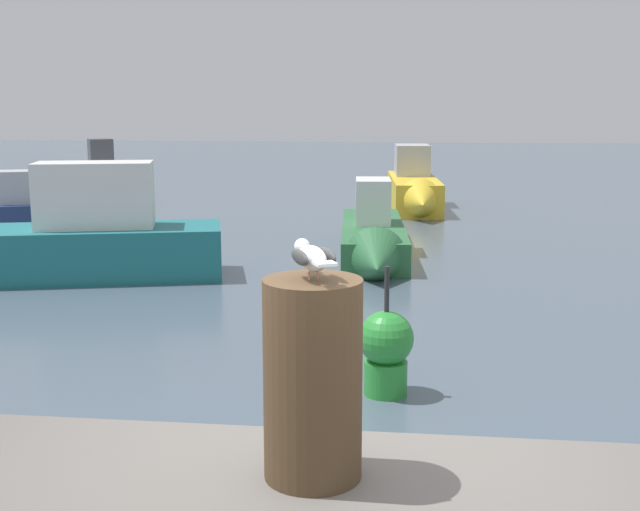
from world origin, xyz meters
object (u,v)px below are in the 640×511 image
object	(u,v)px
seagull	(312,257)
boat_yellow	(415,189)
boat_navy	(5,218)
boat_teal	(32,244)
mooring_post	(313,380)
channel_buoy	(386,349)
boat_green	(374,239)
boat_white	(105,187)

from	to	relation	value
seagull	boat_yellow	distance (m)	19.57
boat_navy	boat_teal	size ratio (longest dim) A/B	0.89
mooring_post	channel_buoy	size ratio (longest dim) A/B	0.63
boat_green	boat_yellow	xyz separation A→B (m)	(0.74, 7.43, 0.19)
boat_navy	boat_teal	world-z (taller)	boat_teal
boat_teal	boat_yellow	xyz separation A→B (m)	(6.33, 9.90, -0.03)
seagull	channel_buoy	xyz separation A→B (m)	(0.14, 4.77, -1.83)
seagull	boat_green	xyz separation A→B (m)	(-0.37, 12.06, -1.92)
boat_white	channel_buoy	distance (m)	16.84
boat_green	boat_teal	size ratio (longest dim) A/B	0.89
boat_yellow	boat_navy	bearing A→B (deg)	-143.45
boat_teal	channel_buoy	world-z (taller)	boat_teal
mooring_post	boat_white	size ratio (longest dim) A/B	0.23
boat_white	boat_green	xyz separation A→B (m)	(8.09, -7.18, -0.17)
boat_white	boat_navy	size ratio (longest dim) A/B	0.64
boat_yellow	seagull	bearing A→B (deg)	-91.08
boat_green	channel_buoy	distance (m)	7.31
boat_green	boat_yellow	distance (m)	7.47
seagull	boat_white	bearing A→B (deg)	113.74
mooring_post	boat_navy	distance (m)	15.54
mooring_post	channel_buoy	bearing A→B (deg)	88.37
boat_green	boat_yellow	bearing A→B (deg)	84.31
mooring_post	seagull	xyz separation A→B (m)	(-0.00, 0.01, 0.51)
boat_navy	boat_yellow	world-z (taller)	boat_yellow
boat_white	boat_green	distance (m)	10.82
seagull	boat_teal	xyz separation A→B (m)	(-5.96, 9.60, -1.70)
boat_yellow	channel_buoy	world-z (taller)	boat_yellow
mooring_post	boat_navy	xyz separation A→B (m)	(-8.27, 13.10, -1.29)
mooring_post	boat_white	distance (m)	21.06
boat_white	channel_buoy	xyz separation A→B (m)	(8.60, -14.47, -0.09)
boat_green	channel_buoy	world-z (taller)	boat_green
boat_yellow	boat_green	bearing A→B (deg)	-95.69
channel_buoy	mooring_post	bearing A→B (deg)	-91.63
boat_yellow	channel_buoy	xyz separation A→B (m)	(-0.23, -14.73, -0.11)
boat_green	channel_buoy	xyz separation A→B (m)	(0.51, -7.29, 0.08)
boat_yellow	mooring_post	bearing A→B (deg)	-91.08
mooring_post	seagull	distance (m)	0.51
seagull	boat_yellow	size ratio (longest dim) A/B	0.07
seagull	boat_yellow	xyz separation A→B (m)	(0.37, 19.49, -1.73)
mooring_post	boat_green	size ratio (longest dim) A/B	0.15
boat_white	boat_navy	xyz separation A→B (m)	(0.20, -6.15, -0.05)
mooring_post	boat_yellow	distance (m)	19.54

